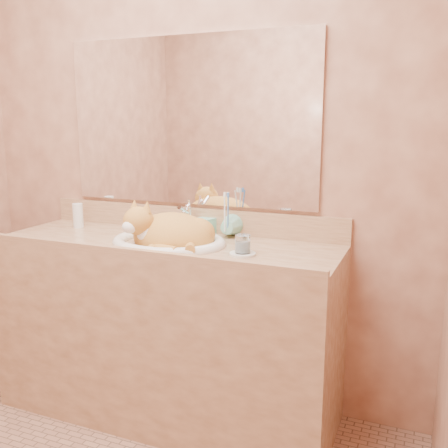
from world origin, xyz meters
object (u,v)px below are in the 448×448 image
at_px(sink_basin, 168,226).
at_px(toothbrush_cup, 226,229).
at_px(vanity_counter, 167,329).
at_px(soap_dispenser, 196,218).
at_px(cat, 168,231).
at_px(water_glass, 243,244).

height_order(sink_basin, toothbrush_cup, sink_basin).
distance_m(vanity_counter, toothbrush_cup, 0.56).
bearing_deg(toothbrush_cup, soap_dispenser, 177.73).
distance_m(cat, soap_dispenser, 0.21).
xyz_separation_m(vanity_counter, soap_dispenser, (0.08, 0.17, 0.51)).
bearing_deg(soap_dispenser, sink_basin, -85.17).
xyz_separation_m(sink_basin, cat, (0.00, -0.01, -0.02)).
bearing_deg(cat, soap_dispenser, 82.46).
height_order(vanity_counter, soap_dispenser, soap_dispenser).
bearing_deg(soap_dispenser, cat, -82.91).
relative_size(soap_dispenser, toothbrush_cup, 1.67).
height_order(vanity_counter, cat, cat).
height_order(vanity_counter, sink_basin, sink_basin).
xyz_separation_m(cat, soap_dispenser, (0.04, 0.20, 0.03)).
bearing_deg(toothbrush_cup, vanity_counter, -146.13).
xyz_separation_m(sink_basin, water_glass, (0.38, -0.06, -0.03)).
height_order(sink_basin, water_glass, sink_basin).
relative_size(vanity_counter, sink_basin, 3.09).
bearing_deg(toothbrush_cup, cat, -136.04).
xyz_separation_m(cat, toothbrush_cup, (0.20, 0.20, -0.01)).
xyz_separation_m(vanity_counter, sink_basin, (0.03, -0.02, 0.51)).
height_order(cat, soap_dispenser, soap_dispenser).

